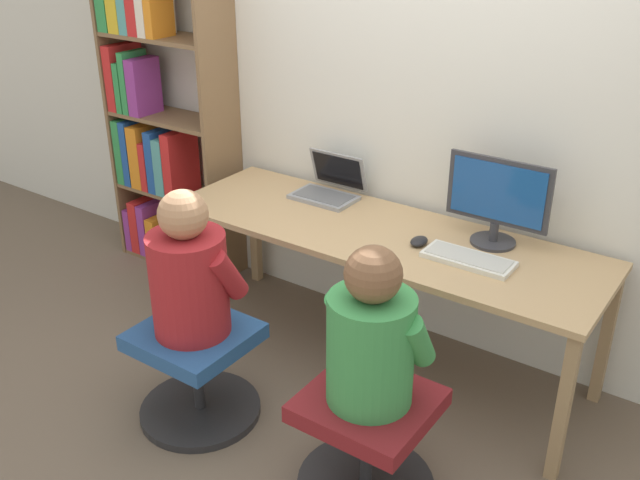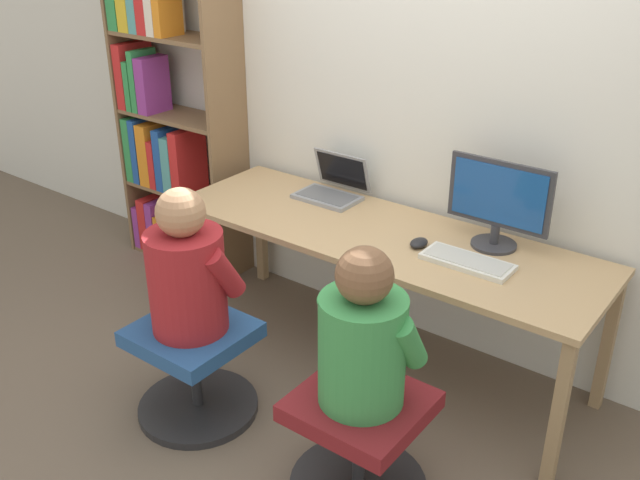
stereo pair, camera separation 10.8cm
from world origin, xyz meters
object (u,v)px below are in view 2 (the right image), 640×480
at_px(laptop, 332,188).
at_px(keyboard, 467,262).
at_px(desktop_monitor, 498,203).
at_px(person_at_laptop, 187,271).
at_px(office_chair_right, 195,365).
at_px(office_chair_left, 359,441).
at_px(bookshelf, 163,115).
at_px(person_at_monitor, 363,338).

height_order(laptop, keyboard, laptop).
relative_size(desktop_monitor, person_at_laptop, 0.73).
bearing_deg(office_chair_right, person_at_laptop, 90.00).
height_order(office_chair_left, bookshelf, bookshelf).
bearing_deg(person_at_monitor, office_chair_right, -177.16).
xyz_separation_m(keyboard, office_chair_left, (-0.04, -0.74, -0.48)).
bearing_deg(desktop_monitor, bookshelf, 179.43).
bearing_deg(laptop, desktop_monitor, -2.21).
bearing_deg(office_chair_right, laptop, 90.52).
bearing_deg(laptop, office_chair_left, -49.18).
bearing_deg(office_chair_left, person_at_monitor, 90.00).
xyz_separation_m(laptop, office_chair_right, (0.01, -1.04, -0.51)).
bearing_deg(keyboard, person_at_laptop, -139.30).
height_order(laptop, person_at_laptop, person_at_laptop).
bearing_deg(keyboard, person_at_monitor, -93.10).
relative_size(keyboard, office_chair_left, 0.72).
distance_m(office_chair_right, person_at_monitor, 0.97).
height_order(person_at_monitor, bookshelf, bookshelf).
distance_m(office_chair_left, person_at_monitor, 0.46).
height_order(laptop, office_chair_right, laptop).
xyz_separation_m(desktop_monitor, keyboard, (-0.01, -0.23, -0.19)).
bearing_deg(person_at_laptop, person_at_monitor, 2.54).
relative_size(laptop, office_chair_left, 0.60).
distance_m(keyboard, person_at_laptop, 1.18).
bearing_deg(desktop_monitor, office_chair_left, -93.19).
relative_size(desktop_monitor, person_at_monitor, 0.75).
relative_size(office_chair_right, bookshelf, 0.29).
xyz_separation_m(office_chair_right, person_at_laptop, (-0.00, 0.00, 0.47)).
bearing_deg(bookshelf, keyboard, -6.65).
xyz_separation_m(person_at_laptop, bookshelf, (-1.26, 1.02, 0.22)).
xyz_separation_m(keyboard, person_at_monitor, (-0.04, -0.73, -0.01)).
height_order(laptop, office_chair_left, laptop).
distance_m(laptop, person_at_laptop, 1.03).
bearing_deg(person_at_monitor, laptop, 130.94).
xyz_separation_m(desktop_monitor, laptop, (-0.92, 0.04, -0.16)).
height_order(keyboard, office_chair_left, keyboard).
height_order(office_chair_right, bookshelf, bookshelf).
xyz_separation_m(laptop, bookshelf, (-1.25, -0.01, 0.18)).
bearing_deg(laptop, person_at_laptop, -89.48).
height_order(desktop_monitor, laptop, desktop_monitor).
distance_m(keyboard, bookshelf, 2.18).
xyz_separation_m(desktop_monitor, person_at_laptop, (-0.91, -1.00, -0.20)).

